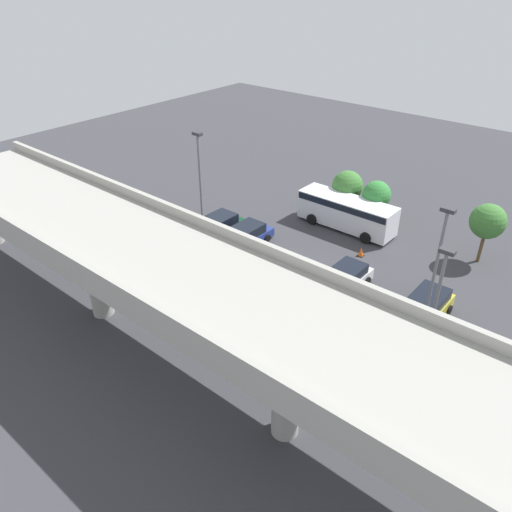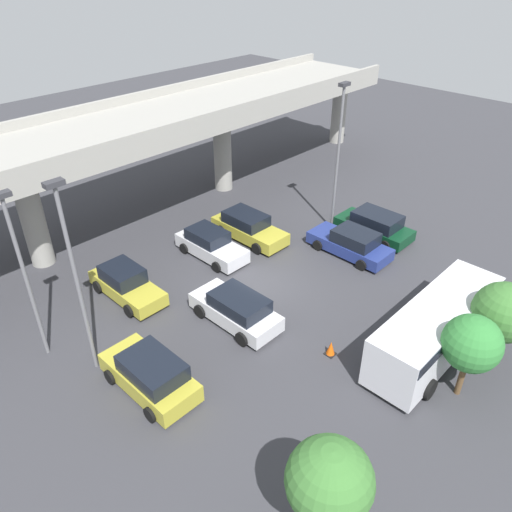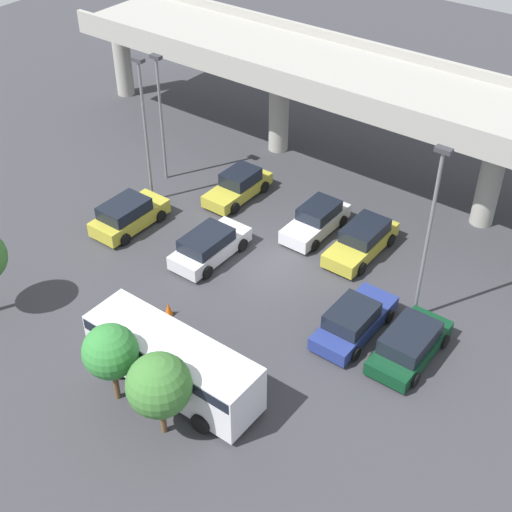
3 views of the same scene
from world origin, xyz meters
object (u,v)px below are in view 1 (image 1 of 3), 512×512
Objects in this scene: parked_car_2 at (344,280)px; parked_car_6 at (218,226)px; lamp_post_by_overpass at (434,308)px; parked_car_1 at (330,339)px; parked_car_3 at (255,299)px; lamp_post_mid_lot at (200,186)px; tree_front_far_right at (347,186)px; lamp_post_near_aisle at (435,272)px; parked_car_0 at (426,307)px; parked_car_4 at (222,281)px; traffic_cone at (361,252)px; tree_front_centre at (376,195)px; parked_car_5 at (245,237)px; tree_front_left at (488,222)px; shuttle_bus at (347,211)px.

parked_car_2 is 0.99× the size of parked_car_6.
lamp_post_by_overpass is at bearing 58.01° from parked_car_2.
parked_car_1 is 1.01× the size of parked_car_3.
lamp_post_mid_lot reaches higher than tree_front_far_right.
lamp_post_near_aisle reaches higher than parked_car_3.
lamp_post_near_aisle reaches higher than tree_front_far_right.
parked_car_0 is 0.99× the size of parked_car_3.
parked_car_4 is at bearing -63.30° from parked_car_0.
parked_car_4 reaches higher than traffic_cone.
tree_front_centre reaches higher than parked_car_1.
lamp_post_by_overpass is 11.06× the size of traffic_cone.
tree_front_left is (-14.30, -8.92, 2.46)m from parked_car_5.
parked_car_2 is 1.18× the size of tree_front_far_right.
tree_front_left is at bearing -30.45° from parked_car_3.
tree_front_left reaches higher than parked_car_6.
parked_car_2 reaches higher than traffic_cone.
parked_car_4 is at bearing 87.10° from parked_car_3.
traffic_cone is at bearing -25.87° from parked_car_4.
tree_front_left is 11.29m from tree_front_far_right.
parked_car_1 is at bearing -62.23° from shuttle_bus.
traffic_cone is at bearing -10.24° from parked_car_3.
parked_car_2 is at bearing -59.52° from shuttle_bus.
lamp_post_mid_lot is at bearing 68.25° from tree_front_far_right.
parked_car_0 is 1.01× the size of tree_front_left.
lamp_post_near_aisle is at bearing 93.58° from tree_front_left.
tree_front_centre is 0.97× the size of tree_front_far_right.
lamp_post_mid_lot reaches higher than tree_front_left.
tree_front_far_right is at bearing -44.78° from lamp_post_near_aisle.
parked_car_0 is at bearing -55.18° from parked_car_3.
parked_car_1 is at bearing 166.03° from lamp_post_mid_lot.
shuttle_bus reaches higher than parked_car_4.
shuttle_bus is at bearing -44.19° from traffic_cone.
parked_car_4 is 1.26× the size of tree_front_far_right.
tree_front_far_right is 5.56× the size of traffic_cone.
tree_front_left is at bearing -86.42° from lamp_post_near_aisle.
tree_front_centre reaches higher than parked_car_6.
tree_front_centre is (9.27, -11.77, -2.36)m from lamp_post_near_aisle.
tree_front_left is at bearing 178.00° from tree_front_far_right.
lamp_post_by_overpass is at bearing 133.33° from traffic_cone.
parked_car_4 is 0.57× the size of lamp_post_near_aisle.
parked_car_1 is 1.17× the size of tree_front_far_right.
traffic_cone is (8.56, -9.07, -4.22)m from lamp_post_by_overpass.
lamp_post_by_overpass is at bearing 73.07° from parked_car_5.
shuttle_bus is at bearing -42.66° from lamp_post_near_aisle.
lamp_post_by_overpass reaches higher than parked_car_0.
tree_front_left is 8.57m from tree_front_centre.
lamp_post_by_overpass reaches higher than parked_car_2.
parked_car_2 is 6.57× the size of traffic_cone.
shuttle_bus is at bearing 27.77° from parked_car_1.
lamp_post_near_aisle is at bearing 18.04° from parked_car_0.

